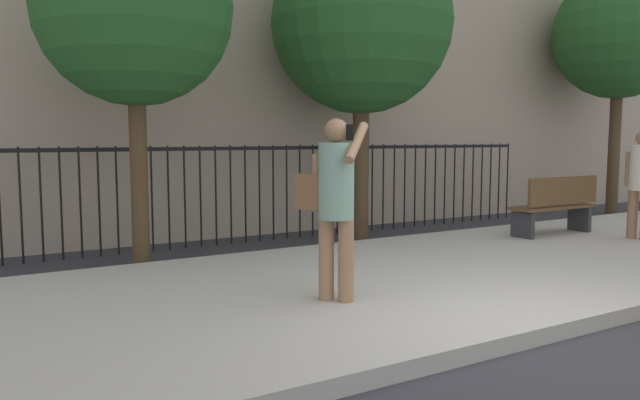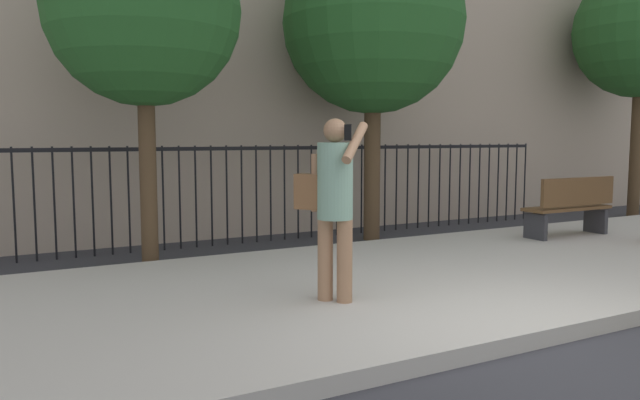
{
  "view_description": "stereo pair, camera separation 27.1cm",
  "coord_description": "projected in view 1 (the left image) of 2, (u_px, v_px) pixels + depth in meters",
  "views": [
    {
      "loc": [
        -4.22,
        -3.28,
        1.72
      ],
      "look_at": [
        -1.1,
        1.92,
        1.1
      ],
      "focal_mm": 34.41,
      "sensor_mm": 36.0,
      "label": 1
    },
    {
      "loc": [
        -3.99,
        -3.41,
        1.72
      ],
      "look_at": [
        -1.1,
        1.92,
        1.1
      ],
      "focal_mm": 34.41,
      "sensor_mm": 36.0,
      "label": 2
    }
  ],
  "objects": [
    {
      "name": "iron_fence",
      "position": [
        252.0,
        181.0,
        10.06
      ],
      "size": [
        12.03,
        0.04,
        1.6
      ],
      "color": "black",
      "rests_on": "ground"
    },
    {
      "name": "street_tree_mid",
      "position": [
        134.0,
        8.0,
        7.77
      ],
      "size": [
        2.52,
        2.52,
        4.64
      ],
      "color": "#4C3823",
      "rests_on": "ground"
    },
    {
      "name": "street_bench",
      "position": [
        557.0,
        204.0,
        9.9
      ],
      "size": [
        1.6,
        0.45,
        0.95
      ],
      "color": "brown",
      "rests_on": "sidewalk"
    },
    {
      "name": "street_tree_near",
      "position": [
        620.0,
        34.0,
        13.41
      ],
      "size": [
        2.83,
        2.83,
        5.41
      ],
      "color": "#4C3823",
      "rests_on": "ground"
    },
    {
      "name": "ground_plane",
      "position": [
        550.0,
        344.0,
        5.13
      ],
      "size": [
        60.0,
        60.0,
        0.0
      ],
      "primitive_type": "plane",
      "color": "#333338"
    },
    {
      "name": "sidewalk",
      "position": [
        389.0,
        282.0,
        7.0
      ],
      "size": [
        28.0,
        4.4,
        0.15
      ],
      "primitive_type": "cube",
      "color": "#B2ADA3",
      "rests_on": "ground"
    },
    {
      "name": "pedestrian_on_phone",
      "position": [
        334.0,
        196.0,
        5.84
      ],
      "size": [
        0.66,
        0.71,
        1.75
      ],
      "color": "#936B4C",
      "rests_on": "sidewalk"
    },
    {
      "name": "street_tree_far",
      "position": [
        362.0,
        24.0,
        10.06
      ],
      "size": [
        2.99,
        2.99,
        5.1
      ],
      "color": "#4C3823",
      "rests_on": "ground"
    }
  ]
}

